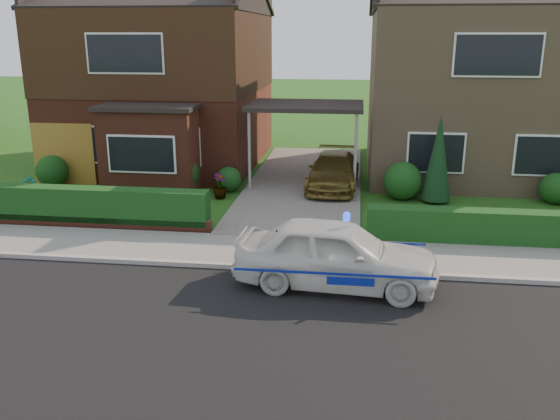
# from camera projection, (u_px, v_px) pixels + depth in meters

# --- Properties ---
(ground) EXTENTS (120.00, 120.00, 0.00)m
(ground) POSITION_uv_depth(u_px,v_px,m) (248.00, 339.00, 10.15)
(ground) COLOR #165115
(ground) RESTS_ON ground
(road) EXTENTS (60.00, 6.00, 0.02)m
(road) POSITION_uv_depth(u_px,v_px,m) (248.00, 339.00, 10.15)
(road) COLOR black
(road) RESTS_ON ground
(kerb) EXTENTS (60.00, 0.16, 0.12)m
(kerb) POSITION_uv_depth(u_px,v_px,m) (273.00, 268.00, 13.03)
(kerb) COLOR #9E9993
(kerb) RESTS_ON ground
(sidewalk) EXTENTS (60.00, 2.00, 0.10)m
(sidewalk) POSITION_uv_depth(u_px,v_px,m) (279.00, 252.00, 14.03)
(sidewalk) COLOR slate
(sidewalk) RESTS_ON ground
(driveway) EXTENTS (3.80, 12.00, 0.12)m
(driveway) POSITION_uv_depth(u_px,v_px,m) (305.00, 182.00, 20.58)
(driveway) COLOR #666059
(driveway) RESTS_ON ground
(house_left) EXTENTS (7.50, 9.53, 7.25)m
(house_left) POSITION_uv_depth(u_px,v_px,m) (165.00, 66.00, 22.98)
(house_left) COLOR brown
(house_left) RESTS_ON ground
(house_right) EXTENTS (7.50, 8.06, 7.25)m
(house_right) POSITION_uv_depth(u_px,v_px,m) (471.00, 72.00, 21.67)
(house_right) COLOR #907558
(house_right) RESTS_ON ground
(carport_link) EXTENTS (3.80, 3.00, 2.77)m
(carport_link) POSITION_uv_depth(u_px,v_px,m) (306.00, 107.00, 19.79)
(carport_link) COLOR black
(carport_link) RESTS_ON ground
(garage_door) EXTENTS (2.20, 0.10, 2.10)m
(garage_door) POSITION_uv_depth(u_px,v_px,m) (64.00, 154.00, 20.33)
(garage_door) COLOR brown
(garage_door) RESTS_ON ground
(dwarf_wall) EXTENTS (7.70, 0.25, 0.36)m
(dwarf_wall) POSITION_uv_depth(u_px,v_px,m) (71.00, 222.00, 15.85)
(dwarf_wall) COLOR brown
(dwarf_wall) RESTS_ON ground
(hedge_left) EXTENTS (7.50, 0.55, 0.90)m
(hedge_left) POSITION_uv_depth(u_px,v_px,m) (74.00, 226.00, 16.05)
(hedge_left) COLOR #103313
(hedge_left) RESTS_ON ground
(hedge_right) EXTENTS (7.50, 0.55, 0.80)m
(hedge_right) POSITION_uv_depth(u_px,v_px,m) (520.00, 247.00, 14.51)
(hedge_right) COLOR #103313
(hedge_right) RESTS_ON ground
(shrub_left_far) EXTENTS (1.08, 1.08, 1.08)m
(shrub_left_far) POSITION_uv_depth(u_px,v_px,m) (52.00, 171.00, 20.08)
(shrub_left_far) COLOR #103313
(shrub_left_far) RESTS_ON ground
(shrub_left_mid) EXTENTS (1.32, 1.32, 1.32)m
(shrub_left_mid) POSITION_uv_depth(u_px,v_px,m) (179.00, 173.00, 19.29)
(shrub_left_mid) COLOR #103313
(shrub_left_mid) RESTS_ON ground
(shrub_left_near) EXTENTS (0.84, 0.84, 0.84)m
(shrub_left_near) POSITION_uv_depth(u_px,v_px,m) (229.00, 179.00, 19.45)
(shrub_left_near) COLOR #103313
(shrub_left_near) RESTS_ON ground
(shrub_right_near) EXTENTS (1.20, 1.20, 1.20)m
(shrub_right_near) POSITION_uv_depth(u_px,v_px,m) (403.00, 181.00, 18.51)
(shrub_right_near) COLOR #103313
(shrub_right_near) RESTS_ON ground
(shrub_right_mid) EXTENTS (0.96, 0.96, 0.96)m
(shrub_right_mid) POSITION_uv_depth(u_px,v_px,m) (555.00, 188.00, 18.07)
(shrub_right_mid) COLOR #103313
(shrub_right_mid) RESTS_ON ground
(conifer_a) EXTENTS (0.90, 0.90, 2.60)m
(conifer_a) POSITION_uv_depth(u_px,v_px,m) (438.00, 161.00, 17.99)
(conifer_a) COLOR black
(conifer_a) RESTS_ON ground
(police_car) EXTENTS (3.80, 4.25, 1.57)m
(police_car) POSITION_uv_depth(u_px,v_px,m) (336.00, 254.00, 12.05)
(police_car) COLOR silver
(police_car) RESTS_ON ground
(driveway_car) EXTENTS (1.73, 3.92, 1.12)m
(driveway_car) POSITION_uv_depth(u_px,v_px,m) (333.00, 171.00, 19.49)
(driveway_car) COLOR brown
(driveway_car) RESTS_ON driveway
(potted_plant_a) EXTENTS (0.46, 0.32, 0.84)m
(potted_plant_a) POSITION_uv_depth(u_px,v_px,m) (30.00, 191.00, 18.06)
(potted_plant_a) COLOR gray
(potted_plant_a) RESTS_ON ground
(potted_plant_b) EXTENTS (0.47, 0.44, 0.68)m
(potted_plant_b) POSITION_uv_depth(u_px,v_px,m) (84.00, 209.00, 16.47)
(potted_plant_b) COLOR gray
(potted_plant_b) RESTS_ON ground
(potted_plant_c) EXTENTS (0.61, 0.61, 0.80)m
(potted_plant_c) POSITION_uv_depth(u_px,v_px,m) (220.00, 186.00, 18.63)
(potted_plant_c) COLOR gray
(potted_plant_c) RESTS_ON ground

